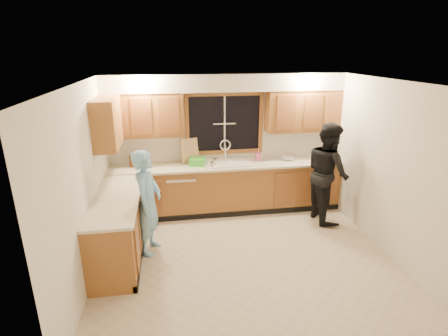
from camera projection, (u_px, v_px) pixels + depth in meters
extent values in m
plane|color=beige|center=(245.00, 256.00, 5.14)|extent=(4.20, 4.20, 0.00)
plane|color=white|center=(249.00, 82.00, 4.33)|extent=(4.20, 4.20, 0.00)
plane|color=silver|center=(224.00, 142.00, 6.51)|extent=(4.20, 0.00, 4.20)
plane|color=silver|center=(85.00, 186.00, 4.42)|extent=(0.00, 3.80, 3.80)
plane|color=silver|center=(388.00, 169.00, 5.05)|extent=(0.00, 3.80, 3.80)
cube|color=#99602C|center=(227.00, 188.00, 6.49)|extent=(4.20, 0.60, 0.88)
cube|color=#99602C|center=(119.00, 228.00, 5.05)|extent=(0.60, 1.90, 0.88)
cube|color=beige|center=(227.00, 165.00, 6.33)|extent=(4.20, 0.63, 0.04)
cube|color=beige|center=(117.00, 198.00, 4.91)|extent=(0.63, 1.90, 0.04)
cube|color=#99602C|center=(144.00, 115.00, 5.96)|extent=(1.35, 0.33, 0.75)
cube|color=#99602C|center=(303.00, 111.00, 6.38)|extent=(1.35, 0.33, 0.75)
cube|color=#99602C|center=(107.00, 123.00, 5.31)|extent=(0.33, 0.90, 0.75)
cube|color=silver|center=(226.00, 82.00, 5.99)|extent=(4.20, 0.35, 0.30)
cube|color=black|center=(224.00, 124.00, 6.39)|extent=(1.30, 0.01, 1.00)
cube|color=#99602C|center=(225.00, 94.00, 6.21)|extent=(1.44, 0.03, 0.07)
cube|color=#99602C|center=(225.00, 152.00, 6.56)|extent=(1.44, 0.03, 0.07)
cube|color=#99602C|center=(187.00, 125.00, 6.28)|extent=(0.07, 0.03, 1.00)
cube|color=#99602C|center=(261.00, 123.00, 6.49)|extent=(0.07, 0.03, 1.00)
cube|color=white|center=(227.00, 163.00, 6.33)|extent=(0.86, 0.52, 0.03)
cube|color=white|center=(216.00, 168.00, 6.33)|extent=(0.38, 0.42, 0.18)
cube|color=white|center=(238.00, 167.00, 6.39)|extent=(0.38, 0.42, 0.18)
cylinder|color=silver|center=(225.00, 152.00, 6.47)|extent=(0.04, 0.04, 0.28)
torus|color=silver|center=(225.00, 145.00, 6.43)|extent=(0.21, 0.03, 0.21)
cube|color=white|center=(181.00, 193.00, 6.36)|extent=(0.60, 0.56, 0.82)
cube|color=white|center=(113.00, 248.00, 4.52)|extent=(0.58, 0.75, 0.90)
imported|color=#79B6E5|center=(148.00, 203.00, 5.04)|extent=(0.51, 0.65, 1.58)
imported|color=black|center=(327.00, 172.00, 6.03)|extent=(0.71, 0.88, 1.75)
cube|color=brown|center=(134.00, 161.00, 6.16)|extent=(0.14, 0.14, 0.20)
cube|color=tan|center=(190.00, 151.00, 6.36)|extent=(0.35, 0.22, 0.44)
cube|color=green|center=(197.00, 162.00, 6.25)|extent=(0.32, 0.31, 0.13)
imported|color=#E65797|center=(259.00, 155.00, 6.50)|extent=(0.09, 0.10, 0.20)
imported|color=silver|center=(288.00, 159.00, 6.55)|extent=(0.25, 0.25, 0.05)
cylinder|color=#B9AC8F|center=(212.00, 165.00, 6.09)|extent=(0.07, 0.07, 0.11)
cylinder|color=#B9AC8F|center=(215.00, 162.00, 6.21)|extent=(0.08, 0.08, 0.13)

